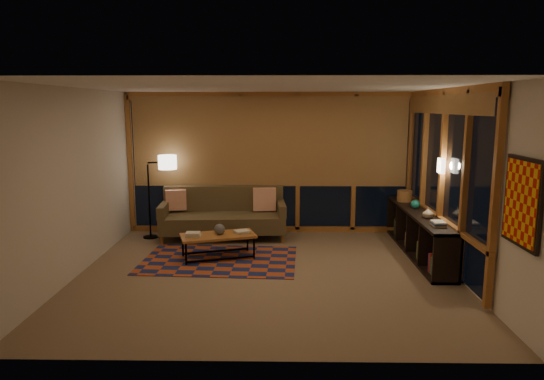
{
  "coord_description": "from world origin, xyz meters",
  "views": [
    {
      "loc": [
        0.19,
        -6.83,
        2.44
      ],
      "look_at": [
        0.08,
        0.15,
        1.22
      ],
      "focal_mm": 32.0,
      "sensor_mm": 36.0,
      "label": 1
    }
  ],
  "objects_px": {
    "sofa": "(223,214)",
    "bookshelf": "(418,233)",
    "coffee_table": "(218,246)",
    "floor_lamp": "(149,197)"
  },
  "relations": [
    {
      "from": "sofa",
      "to": "bookshelf",
      "type": "height_order",
      "value": "sofa"
    },
    {
      "from": "coffee_table",
      "to": "bookshelf",
      "type": "bearing_deg",
      "value": -12.52
    },
    {
      "from": "sofa",
      "to": "coffee_table",
      "type": "distance_m",
      "value": 1.22
    },
    {
      "from": "floor_lamp",
      "to": "bookshelf",
      "type": "relative_size",
      "value": 0.54
    },
    {
      "from": "sofa",
      "to": "floor_lamp",
      "type": "relative_size",
      "value": 1.46
    },
    {
      "from": "coffee_table",
      "to": "floor_lamp",
      "type": "xyz_separation_m",
      "value": [
        -1.43,
        1.23,
        0.58
      ]
    },
    {
      "from": "sofa",
      "to": "floor_lamp",
      "type": "height_order",
      "value": "floor_lamp"
    },
    {
      "from": "sofa",
      "to": "coffee_table",
      "type": "relative_size",
      "value": 1.91
    },
    {
      "from": "coffee_table",
      "to": "floor_lamp",
      "type": "relative_size",
      "value": 0.76
    },
    {
      "from": "coffee_table",
      "to": "bookshelf",
      "type": "height_order",
      "value": "bookshelf"
    }
  ]
}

